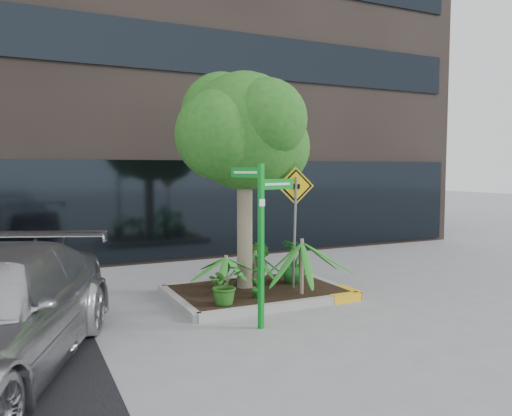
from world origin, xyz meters
name	(u,v)px	position (x,y,z in m)	size (l,w,h in m)	color
ground	(254,301)	(0.00, 0.00, 0.00)	(80.00, 80.00, 0.00)	gray
building	(159,18)	(0.50, 8.50, 7.50)	(18.00, 8.00, 15.00)	#2D2621
planter	(259,291)	(0.23, 0.27, 0.10)	(3.35, 2.36, 0.15)	#9E9E99
tree	(244,131)	(0.03, 0.54, 3.19)	(2.92, 2.59, 4.37)	gray
palm_front	(302,242)	(0.77, -0.42, 1.12)	(1.16, 1.16, 1.29)	gray
palm_left	(226,258)	(-0.47, 0.25, 0.81)	(0.80, 0.80, 0.89)	gray
palm_back	(255,253)	(0.42, 0.85, 0.75)	(0.73, 0.73, 0.81)	gray
shrub_a	(225,284)	(-0.79, -0.47, 0.50)	(0.63, 0.63, 0.70)	#265E1B
shrub_b	(294,261)	(1.08, 0.42, 0.59)	(0.49, 0.49, 0.88)	#1E6421
shrub_c	(257,280)	(-0.10, -0.32, 0.47)	(0.34, 0.34, 0.64)	#236D21
shrub_d	(260,261)	(0.57, 0.94, 0.56)	(0.45, 0.45, 0.82)	#2B6B1F
street_sign_post	(261,227)	(-0.57, -1.44, 1.58)	(0.89, 0.74, 2.56)	#0C8820
cattle_sign	(295,207)	(0.84, -0.05, 1.75)	(0.71, 0.23, 2.36)	slate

